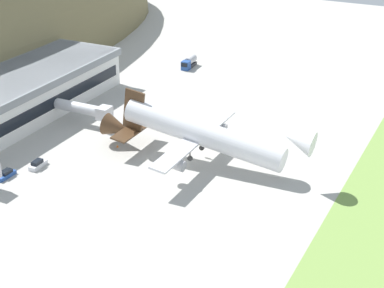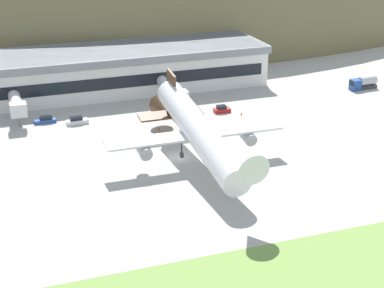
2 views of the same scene
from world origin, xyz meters
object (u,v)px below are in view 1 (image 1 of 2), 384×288
(box_truck, at_px, (189,63))
(service_car_2, at_px, (38,164))
(traffic_cone_1, at_px, (150,113))
(cargo_airplane, at_px, (199,134))
(jetway_1, at_px, (86,109))
(traffic_cone_0, at_px, (117,146))
(service_car_3, at_px, (133,114))
(service_car_1, at_px, (6,174))

(box_truck, bearing_deg, service_car_2, -179.03)
(service_car_2, relative_size, box_truck, 0.64)
(traffic_cone_1, bearing_deg, cargo_airplane, -129.72)
(cargo_airplane, height_order, box_truck, cargo_airplane)
(service_car_2, distance_m, box_truck, 72.01)
(jetway_1, height_order, service_car_2, jetway_1)
(traffic_cone_0, relative_size, traffic_cone_1, 1.00)
(cargo_airplane, bearing_deg, service_car_3, 59.23)
(jetway_1, xyz_separation_m, service_car_3, (9.28, -7.09, -3.33))
(service_car_1, relative_size, traffic_cone_0, 7.86)
(service_car_1, xyz_separation_m, service_car_2, (6.31, -3.03, 0.08))
(jetway_1, relative_size, service_car_2, 3.22)
(jetway_1, height_order, traffic_cone_0, jetway_1)
(service_car_2, bearing_deg, jetway_1, 9.24)
(service_car_2, relative_size, traffic_cone_0, 8.04)
(service_car_2, xyz_separation_m, traffic_cone_1, (35.42, -6.42, -0.39))
(box_truck, relative_size, traffic_cone_0, 12.54)
(traffic_cone_1, bearing_deg, service_car_3, 138.75)
(box_truck, distance_m, traffic_cone_0, 57.52)
(jetway_1, distance_m, cargo_airplane, 33.04)
(traffic_cone_0, xyz_separation_m, traffic_cone_1, (19.94, 3.03, 0.00))
(service_car_3, bearing_deg, traffic_cone_0, -159.83)
(service_car_1, height_order, traffic_cone_1, service_car_1)
(jetway_1, xyz_separation_m, service_car_2, (-22.68, -3.69, -3.32))
(cargo_airplane, relative_size, traffic_cone_0, 81.78)
(service_car_2, bearing_deg, box_truck, 0.97)
(traffic_cone_0, bearing_deg, box_truck, 10.69)
(cargo_airplane, bearing_deg, jetway_1, 79.85)
(jetway_1, relative_size, traffic_cone_1, 25.89)
(box_truck, bearing_deg, service_car_3, -173.42)
(service_car_2, bearing_deg, service_car_3, -6.06)
(service_car_1, height_order, traffic_cone_0, service_car_1)
(cargo_airplane, height_order, service_car_2, cargo_airplane)
(cargo_airplane, distance_m, service_car_3, 30.07)
(service_car_1, distance_m, traffic_cone_1, 42.79)
(jetway_1, bearing_deg, traffic_cone_1, -38.45)
(traffic_cone_0, bearing_deg, jetway_1, 61.27)
(jetway_1, height_order, traffic_cone_1, jetway_1)
(traffic_cone_1, bearing_deg, traffic_cone_0, -171.37)
(jetway_1, distance_m, traffic_cone_0, 15.44)
(service_car_1, bearing_deg, traffic_cone_0, -29.79)
(jetway_1, distance_m, service_car_1, 29.20)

